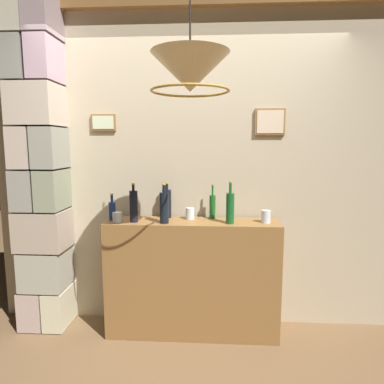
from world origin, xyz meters
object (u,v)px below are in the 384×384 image
liquor_bottle_vermouth (134,206)px  liquor_bottle_port (164,207)px  liquor_bottle_brandy (112,210)px  liquor_bottle_vodka (230,208)px  liquor_bottle_bourbon (167,203)px  glass_tumbler_shot (266,216)px  glass_tumbler_rocks (190,213)px  glass_tumbler_highball (117,217)px  pendant_lamp (190,73)px  liquor_bottle_rye (212,206)px

liquor_bottle_vermouth → liquor_bottle_port: bearing=-6.3°
liquor_bottle_brandy → liquor_bottle_vodka: bearing=-3.7°
liquor_bottle_port → liquor_bottle_vermouth: bearing=173.7°
liquor_bottle_vodka → liquor_bottle_bourbon: 0.57m
glass_tumbler_shot → glass_tumbler_rocks: bearing=171.5°
glass_tumbler_shot → glass_tumbler_highball: bearing=-177.0°
liquor_bottle_port → liquor_bottle_bourbon: bearing=92.1°
glass_tumbler_highball → liquor_bottle_vodka: bearing=1.0°
glass_tumbler_shot → pendant_lamp: bearing=-133.7°
liquor_bottle_brandy → liquor_bottle_bourbon: bearing=16.2°
liquor_bottle_bourbon → glass_tumbler_shot: size_ratio=3.02×
liquor_bottle_vodka → liquor_bottle_port: bearing=-177.8°
liquor_bottle_port → liquor_bottle_rye: bearing=27.7°
liquor_bottle_vermouth → glass_tumbler_highball: (-0.13, -0.02, -0.09)m
liquor_bottle_vermouth → glass_tumbler_rocks: (0.45, 0.13, -0.08)m
liquor_bottle_vodka → liquor_bottle_rye: size_ratio=1.14×
liquor_bottle_vodka → glass_tumbler_rocks: (-0.33, 0.14, -0.08)m
liquor_bottle_vodka → glass_tumbler_highball: bearing=-179.0°
pendant_lamp → liquor_bottle_vermouth: bearing=131.7°
liquor_bottle_rye → glass_tumbler_shot: size_ratio=2.91×
liquor_bottle_vermouth → liquor_bottle_bourbon: 0.31m
liquor_bottle_rye → liquor_bottle_bourbon: (-0.39, 0.01, 0.02)m
liquor_bottle_vermouth → liquor_bottle_brandy: (-0.20, 0.06, -0.05)m
liquor_bottle_brandy → pendant_lamp: 1.34m
liquor_bottle_vermouth → glass_tumbler_rocks: size_ratio=3.28×
liquor_bottle_brandy → glass_tumbler_rocks: bearing=6.8°
liquor_bottle_brandy → glass_tumbler_rocks: 0.65m
glass_tumbler_rocks → liquor_bottle_port: bearing=-140.8°
liquor_bottle_rye → liquor_bottle_bourbon: 0.39m
liquor_bottle_rye → glass_tumbler_shot: (0.43, -0.14, -0.06)m
liquor_bottle_port → pendant_lamp: size_ratio=0.57×
liquor_bottle_port → glass_tumbler_highball: bearing=179.4°
liquor_bottle_port → pendant_lamp: bearing=-65.3°
liquor_bottle_vermouth → liquor_bottle_port: 0.25m
liquor_bottle_vodka → liquor_bottle_port: size_ratio=1.05×
liquor_bottle_brandy → glass_tumbler_shot: bearing=-0.7°
liquor_bottle_vodka → glass_tumbler_shot: bearing=9.2°
liquor_bottle_rye → pendant_lamp: (-0.14, -0.74, 0.95)m
liquor_bottle_port → glass_tumbler_highball: liquor_bottle_port is taller
liquor_bottle_bourbon → glass_tumbler_rocks: liquor_bottle_bourbon is taller
liquor_bottle_vermouth → liquor_bottle_brandy: 0.21m
glass_tumbler_shot → pendant_lamp: 1.30m
liquor_bottle_brandy → glass_tumbler_highball: liquor_bottle_brandy is taller
liquor_bottle_vermouth → glass_tumbler_highball: bearing=-169.7°
pendant_lamp → liquor_bottle_vodka: bearing=63.0°
liquor_bottle_vodka → pendant_lamp: (-0.28, -0.55, 0.92)m
liquor_bottle_bourbon → liquor_bottle_port: (0.01, -0.21, 0.00)m
liquor_bottle_port → liquor_bottle_vodka: bearing=2.2°
liquor_bottle_vermouth → liquor_bottle_vodka: 0.78m
liquor_bottle_brandy → glass_tumbler_shot: 1.27m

